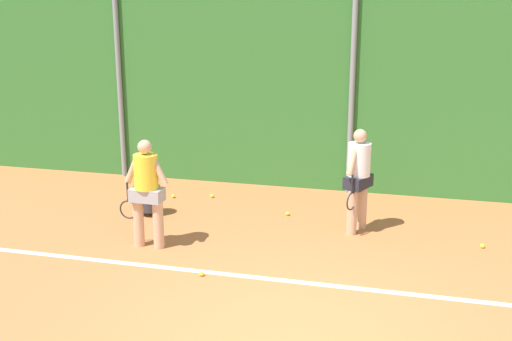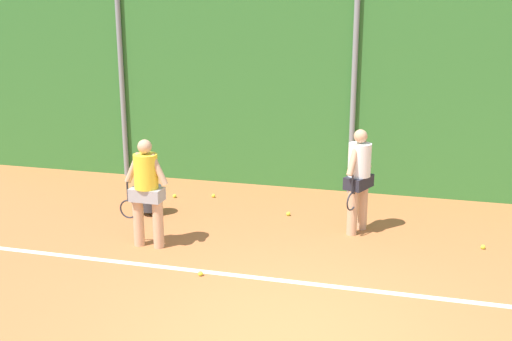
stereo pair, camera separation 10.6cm
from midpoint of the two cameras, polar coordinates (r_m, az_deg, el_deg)
The scene contains 13 objects.
ground_plane at distance 8.52m, azimuth 5.05°, elevation -9.30°, with size 24.23×24.23×0.00m, color #B76638.
hedge_fence_backdrop at distance 11.78m, azimuth 8.41°, elevation 6.62°, with size 15.75×0.25×3.57m, color #33702D.
fence_post_left at distance 12.87m, azimuth -12.40°, elevation 8.00°, with size 0.10×0.10×3.94m, color gray.
fence_post_center at distance 11.58m, azimuth 8.35°, elevation 7.40°, with size 0.10×0.10×3.94m, color gray.
court_baseline_paint at distance 8.27m, azimuth 4.73°, elevation -10.07°, with size 11.51×0.10×0.01m, color white.
player_foreground_near at distance 9.23m, azimuth -10.13°, elevation -1.56°, with size 0.76×0.34×1.60m.
player_midcourt at distance 9.81m, azimuth 8.86°, elevation -0.42°, with size 0.44×0.73×1.62m.
ball_hopper at distance 10.76m, azimuth -9.76°, elevation -2.45°, with size 0.36×0.36×0.51m.
tennis_ball_1 at distance 9.87m, azimuth 19.34°, elevation -6.40°, with size 0.07×0.07×0.07m, color #CCDB33.
tennis_ball_3 at distance 11.60m, azimuth -4.22°, elevation -2.28°, with size 0.07×0.07×0.07m, color #CCDB33.
tennis_ball_5 at distance 11.65m, azimuth -7.70°, elevation -2.30°, with size 0.07×0.07×0.07m, color #CCDB33.
tennis_ball_6 at distance 8.48m, azimuth -5.27°, elevation -9.20°, with size 0.07×0.07×0.07m, color #CCDB33.
tennis_ball_9 at distance 10.65m, azimuth 2.56°, elevation -3.89°, with size 0.07×0.07×0.07m, color #CCDB33.
Camera 1 is at (1.13, -6.03, 3.56)m, focal length 44.62 mm.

